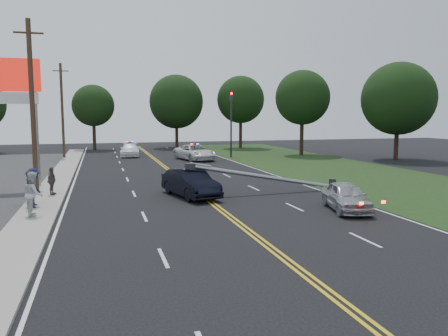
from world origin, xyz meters
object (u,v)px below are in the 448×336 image
object	(u,v)px
fallen_streetlight	(273,178)
bystander_a	(31,190)
pylon_sign	(13,92)
waiting_sedan	(346,196)
bystander_c	(34,187)
bystander_d	(52,181)
utility_pole_far	(62,110)
crashed_sedan	(190,183)
emergency_b	(130,150)
emergency_a	(195,152)
bystander_b	(33,194)
traffic_signal	(231,119)
utility_pole_mid	(32,106)

from	to	relation	value
fallen_streetlight	bystander_a	size ratio (longest dim) A/B	5.17
pylon_sign	waiting_sedan	distance (m)	20.53
bystander_c	bystander_d	world-z (taller)	bystander_c
utility_pole_far	crashed_sedan	bearing A→B (deg)	-71.77
fallen_streetlight	bystander_d	world-z (taller)	fallen_streetlight
emergency_b	bystander_c	world-z (taller)	bystander_c
utility_pole_far	crashed_sedan	size ratio (longest dim) A/B	2.11
emergency_b	pylon_sign	bearing A→B (deg)	-107.09
pylon_sign	utility_pole_far	bearing A→B (deg)	86.28
pylon_sign	crashed_sedan	xyz separation A→B (m)	(9.79, -5.78, -5.22)
pylon_sign	utility_pole_far	distance (m)	20.06
crashed_sedan	bystander_c	world-z (taller)	bystander_c
emergency_a	bystander_d	xyz separation A→B (m)	(-12.02, -17.83, 0.11)
pylon_sign	bystander_a	xyz separation A→B (m)	(1.75, -7.27, -4.97)
bystander_b	bystander_d	world-z (taller)	bystander_b
fallen_streetlight	bystander_b	bearing A→B (deg)	-167.09
emergency_a	bystander_d	world-z (taller)	bystander_d
bystander_b	bystander_d	bearing A→B (deg)	-11.02
traffic_signal	fallen_streetlight	distance (m)	22.62
pylon_sign	bystander_a	world-z (taller)	pylon_sign
bystander_b	fallen_streetlight	bearing A→B (deg)	-85.39
pylon_sign	traffic_signal	xyz separation A→B (m)	(18.80, 16.00, -1.79)
utility_pole_far	emergency_b	world-z (taller)	utility_pole_far
emergency_a	bystander_b	bearing A→B (deg)	-131.95
bystander_a	bystander_d	xyz separation A→B (m)	(0.57, 3.63, -0.13)
emergency_a	waiting_sedan	bearing A→B (deg)	-99.63
pylon_sign	crashed_sedan	world-z (taller)	pylon_sign
bystander_b	waiting_sedan	bearing A→B (deg)	-108.07
waiting_sedan	bystander_a	bearing A→B (deg)	178.03
bystander_a	utility_pole_mid	bearing A→B (deg)	26.61
utility_pole_far	emergency_b	bearing A→B (deg)	1.90
crashed_sedan	bystander_b	distance (m)	8.33
waiting_sedan	emergency_b	xyz separation A→B (m)	(-8.02, 31.57, 0.04)
utility_pole_far	utility_pole_mid	bearing A→B (deg)	-90.00
traffic_signal	bystander_a	size ratio (longest dim) A/B	3.89
utility_pole_mid	bystander_b	xyz separation A→B (m)	(0.77, -6.89, -3.99)
emergency_b	bystander_a	size ratio (longest dim) A/B	2.75
utility_pole_far	waiting_sedan	xyz separation A→B (m)	(14.96, -31.34, -4.40)
bystander_a	bystander_c	bearing A→B (deg)	20.82
emergency_b	traffic_signal	bearing A→B (deg)	-16.77
traffic_signal	bystander_d	bearing A→B (deg)	-129.99
crashed_sedan	bystander_d	world-z (taller)	bystander_d
crashed_sedan	bystander_a	size ratio (longest dim) A/B	2.62
crashed_sedan	emergency_b	bearing A→B (deg)	79.69
fallen_streetlight	waiting_sedan	size ratio (longest dim) A/B	2.35
pylon_sign	emergency_a	xyz separation A→B (m)	(14.34, 14.18, -5.21)
fallen_streetlight	utility_pole_far	xyz separation A→B (m)	(-13.39, 26.00, 4.17)
utility_pole_mid	fallen_streetlight	bearing A→B (deg)	-16.64
traffic_signal	utility_pole_mid	xyz separation A→B (m)	(-17.50, -18.00, 0.88)
utility_pole_far	bystander_a	size ratio (longest dim) A/B	5.52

